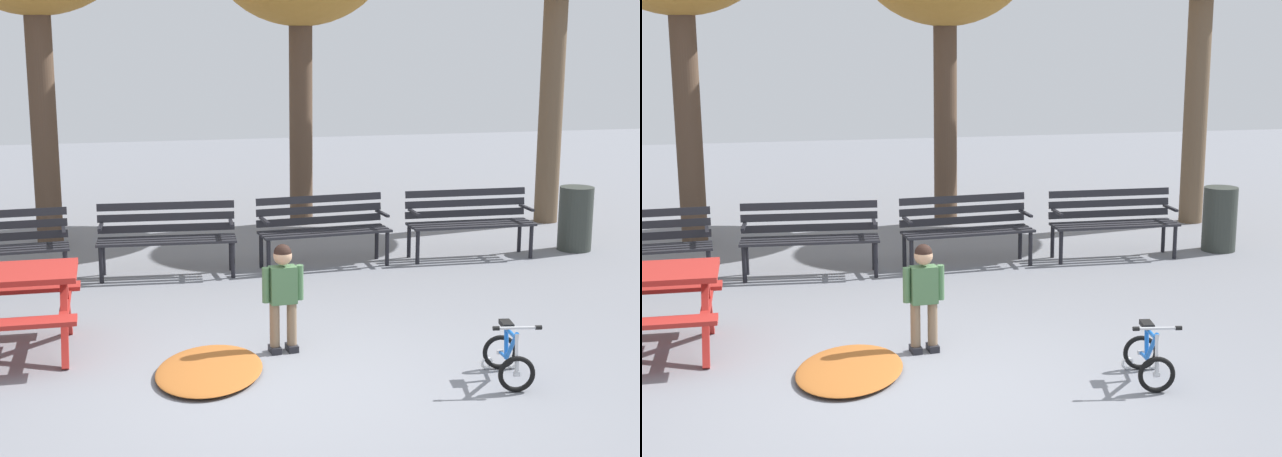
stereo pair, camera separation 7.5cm
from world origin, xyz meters
TOP-DOWN VIEW (x-y plane):
  - ground at (0.00, 0.00)m, footprint 36.00×36.00m
  - park_bench_left at (-0.62, 3.85)m, footprint 1.63×0.58m
  - park_bench_right at (1.27, 3.88)m, footprint 1.63×0.57m
  - park_bench_far_right at (3.18, 3.89)m, footprint 1.61×0.50m
  - child_standing at (0.18, 0.87)m, footprint 0.38×0.18m
  - kids_bicycle at (1.84, -0.23)m, footprint 0.44×0.60m
  - leaf_pile at (-0.53, 0.48)m, footprint 1.20×1.46m
  - trash_bin at (4.69, 3.91)m, footprint 0.44×0.44m

SIDE VIEW (x-z plane):
  - ground at x=0.00m, z-range 0.00..0.00m
  - leaf_pile at x=-0.53m, z-range 0.00..0.07m
  - kids_bicycle at x=1.84m, z-range -0.07..0.47m
  - trash_bin at x=4.69m, z-range 0.00..0.84m
  - park_bench_left at x=-0.62m, z-range 0.08..0.94m
  - park_bench_right at x=1.27m, z-range 0.08..0.94m
  - park_bench_far_right at x=3.18m, z-range 0.08..0.94m
  - child_standing at x=0.18m, z-range 0.08..1.07m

